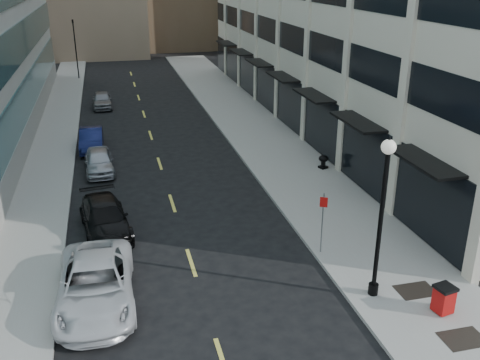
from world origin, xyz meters
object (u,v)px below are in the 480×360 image
car_white_van (96,285)px  traffic_signal (73,23)px  lamppost (382,206)px  sign_post (323,215)px  car_black_pickup (105,218)px  car_grey_sedan (102,100)px  urn_planter (323,160)px  trash_bin (444,298)px  car_silver_sedan (99,161)px  car_blue_sedan (91,139)px

car_white_van → traffic_signal: bearing=94.0°
lamppost → sign_post: size_ratio=2.26×
car_black_pickup → sign_post: 9.66m
car_white_van → car_grey_sedan: (0.48, 29.00, -0.13)m
traffic_signal → lamppost: bearing=-75.4°
car_black_pickup → urn_planter: size_ratio=6.02×
trash_bin → car_grey_sedan: bearing=97.4°
traffic_signal → urn_planter: bearing=-65.0°
lamppost → urn_planter: size_ratio=7.56×
sign_post → car_grey_sedan: bearing=132.0°
car_grey_sedan → trash_bin: size_ratio=3.78×
trash_bin → urn_planter: 14.15m
trash_bin → car_silver_sedan: bearing=112.4°
traffic_signal → sign_post: 42.29m
car_silver_sedan → trash_bin: 20.38m
car_blue_sedan → sign_post: (9.28, -16.50, 1.15)m
car_blue_sedan → traffic_signal: bearing=94.4°
trash_bin → urn_planter: size_ratio=1.30×
traffic_signal → car_white_van: traffic_signal is taller
car_blue_sedan → car_black_pickup: bearing=-85.9°
urn_planter → lamppost: bearing=-104.3°
car_white_van → car_black_pickup: 5.60m
traffic_signal → car_black_pickup: (2.21, -36.42, -5.03)m
car_grey_sedan → urn_planter: 22.25m
car_blue_sedan → car_grey_sedan: car_blue_sedan is taller
car_silver_sedan → car_blue_sedan: size_ratio=0.96×
car_black_pickup → sign_post: sign_post is taller
car_blue_sedan → car_grey_sedan: size_ratio=1.06×
sign_post → urn_planter: (3.87, 9.20, -1.20)m
car_blue_sedan → car_grey_sedan: bearing=86.9°
lamppost → urn_planter: 13.25m
car_white_van → urn_planter: car_white_van is taller
lamppost → car_black_pickup: bearing=140.7°
car_white_van → urn_planter: (12.85, 10.50, -0.17)m
car_silver_sedan → sign_post: sign_post is taller
lamppost → urn_planter: bearing=75.7°
car_silver_sedan → urn_planter: 13.00m
car_white_van → car_black_pickup: bearing=87.6°
car_silver_sedan → sign_post: (8.80, -12.11, 1.16)m
car_blue_sedan → lamppost: bearing=-62.5°
car_black_pickup → urn_planter: bearing=14.1°
car_blue_sedan → car_white_van: bearing=-88.2°
car_silver_sedan → sign_post: 15.02m
car_grey_sedan → urn_planter: car_grey_sedan is taller
car_black_pickup → car_silver_sedan: size_ratio=1.20×
car_grey_sedan → car_silver_sedan: bearing=-92.0°
car_black_pickup → car_grey_sedan: car_black_pickup is taller
trash_bin → sign_post: size_ratio=0.39×
car_black_pickup → sign_post: bearing=-34.0°
car_black_pickup → lamppost: size_ratio=0.80×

